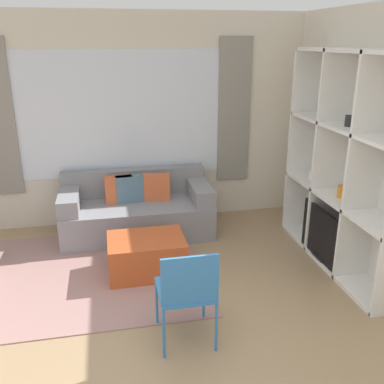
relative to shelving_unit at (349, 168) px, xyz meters
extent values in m
cube|color=beige|center=(-2.25, 1.71, 0.26)|extent=(6.03, 0.07, 2.70)
cube|color=silver|center=(-2.25, 1.67, 0.36)|extent=(2.65, 0.01, 1.60)
cube|color=gray|center=(-0.75, 1.66, 0.36)|extent=(0.44, 0.03, 1.90)
cube|color=beige|center=(0.20, 0.11, 0.26)|extent=(0.07, 4.33, 2.70)
cube|color=gray|center=(-2.95, 0.28, -1.09)|extent=(2.84, 2.03, 0.01)
cube|color=silver|center=(0.16, 0.00, 0.04)|extent=(0.02, 1.99, 2.27)
cube|color=white|center=(-0.04, -0.34, 0.04)|extent=(0.40, 0.04, 2.27)
cube|color=white|center=(-0.04, 0.33, 0.04)|extent=(0.40, 0.04, 2.27)
cube|color=white|center=(-0.04, 0.99, 0.04)|extent=(0.40, 0.04, 2.27)
cube|color=white|center=(-0.04, 0.00, -1.08)|extent=(0.40, 1.99, 0.04)
cube|color=white|center=(-0.04, 0.00, -0.34)|extent=(0.40, 1.99, 0.04)
cube|color=white|center=(-0.04, 0.00, 0.42)|extent=(0.40, 1.99, 0.04)
cube|color=white|center=(-0.04, 0.00, 1.16)|extent=(0.40, 1.99, 0.04)
cube|color=black|center=(-0.20, 0.05, -0.77)|extent=(0.04, 0.81, 0.58)
cube|color=black|center=(-0.18, 0.05, -1.04)|extent=(0.10, 0.24, 0.03)
cylinder|color=orange|center=(-0.06, -0.01, -0.25)|extent=(0.09, 0.09, 0.13)
cylinder|color=#232328|center=(-0.06, 0.00, 0.49)|extent=(0.09, 0.09, 0.11)
cylinder|color=white|center=(-0.06, 0.64, -0.27)|extent=(0.09, 0.09, 0.10)
cube|color=gray|center=(-2.13, 1.19, -0.88)|extent=(1.86, 0.87, 0.42)
cube|color=gray|center=(-2.13, 1.53, -0.50)|extent=(1.86, 0.18, 0.35)
cube|color=gray|center=(-2.94, 1.19, -0.57)|extent=(0.24, 0.81, 0.21)
cube|color=gray|center=(-1.33, 1.19, -0.57)|extent=(0.24, 0.81, 0.21)
cube|color=#C65B33|center=(-2.34, 1.25, -0.50)|extent=(0.35, 0.15, 0.34)
cube|color=slate|center=(-2.21, 1.25, -0.50)|extent=(0.35, 0.15, 0.34)
cube|color=#C65B33|center=(-1.87, 1.25, -0.50)|extent=(0.35, 0.16, 0.34)
cube|color=#B74C23|center=(-2.12, 0.19, -0.89)|extent=(0.80, 0.58, 0.40)
cylinder|color=#3375B7|center=(-1.71, -0.71, -0.87)|extent=(0.02, 0.02, 0.44)
cylinder|color=#3375B7|center=(-2.12, -0.71, -0.87)|extent=(0.02, 0.02, 0.44)
cylinder|color=#3375B7|center=(-1.71, -1.15, -0.87)|extent=(0.02, 0.02, 0.44)
cylinder|color=#3375B7|center=(-2.12, -1.15, -0.87)|extent=(0.02, 0.02, 0.44)
cube|color=#3375B7|center=(-1.92, -0.93, -0.64)|extent=(0.44, 0.46, 0.02)
cube|color=#3375B7|center=(-1.92, -1.14, -0.43)|extent=(0.44, 0.02, 0.40)
camera|label=1|loc=(-2.46, -3.86, 1.26)|focal=40.00mm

